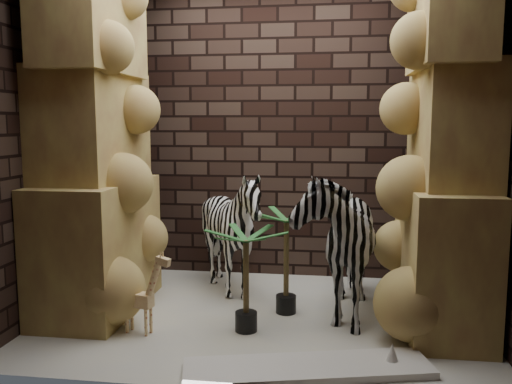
# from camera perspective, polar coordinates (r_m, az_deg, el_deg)

# --- Properties ---
(floor) EXTENTS (3.50, 3.50, 0.00)m
(floor) POSITION_cam_1_polar(r_m,az_deg,el_deg) (4.52, 0.52, -13.16)
(floor) COLOR beige
(floor) RESTS_ON ground
(wall_back) EXTENTS (3.50, 0.00, 3.50)m
(wall_back) POSITION_cam_1_polar(r_m,az_deg,el_deg) (5.47, 2.27, 6.49)
(wall_back) COLOR black
(wall_back) RESTS_ON ground
(wall_front) EXTENTS (3.50, 0.00, 3.50)m
(wall_front) POSITION_cam_1_polar(r_m,az_deg,el_deg) (3.00, -2.60, 5.74)
(wall_front) COLOR black
(wall_front) RESTS_ON ground
(wall_left) EXTENTS (0.00, 3.00, 3.00)m
(wall_left) POSITION_cam_1_polar(r_m,az_deg,el_deg) (4.79, -20.83, 5.89)
(wall_left) COLOR black
(wall_left) RESTS_ON ground
(wall_right) EXTENTS (0.00, 3.00, 3.00)m
(wall_right) POSITION_cam_1_polar(r_m,az_deg,el_deg) (4.36, 24.10, 5.63)
(wall_right) COLOR black
(wall_right) RESTS_ON ground
(rock_pillar_left) EXTENTS (0.68, 1.30, 3.00)m
(rock_pillar_left) POSITION_cam_1_polar(r_m,az_deg,el_deg) (4.63, -17.01, 6.01)
(rock_pillar_left) COLOR tan
(rock_pillar_left) RESTS_ON floor
(rock_pillar_right) EXTENTS (0.58, 1.25, 3.00)m
(rock_pillar_right) POSITION_cam_1_polar(r_m,az_deg,el_deg) (4.28, 19.84, 5.81)
(rock_pillar_right) COLOR tan
(rock_pillar_right) RESTS_ON floor
(zebra_right) EXTENTS (0.68, 1.23, 1.44)m
(zebra_right) POSITION_cam_1_polar(r_m,az_deg,el_deg) (4.47, 8.51, -3.85)
(zebra_right) COLOR white
(zebra_right) RESTS_ON floor
(zebra_left) EXTENTS (1.17, 1.35, 1.06)m
(zebra_left) POSITION_cam_1_polar(r_m,az_deg,el_deg) (4.93, -2.56, -4.99)
(zebra_left) COLOR white
(zebra_left) RESTS_ON floor
(giraffe_toy) EXTENTS (0.36, 0.19, 0.66)m
(giraffe_toy) POSITION_cam_1_polar(r_m,az_deg,el_deg) (4.18, -12.51, -10.25)
(giraffe_toy) COLOR #EECA89
(giraffe_toy) RESTS_ON floor
(palm_front) EXTENTS (0.36, 0.36, 0.89)m
(palm_front) POSITION_cam_1_polar(r_m,az_deg,el_deg) (4.47, 3.26, -7.42)
(palm_front) COLOR #22581F
(palm_front) RESTS_ON floor
(palm_back) EXTENTS (0.36, 0.36, 0.81)m
(palm_back) POSITION_cam_1_polar(r_m,az_deg,el_deg) (4.09, -1.07, -9.38)
(palm_back) COLOR #22581F
(palm_back) RESTS_ON floor
(surfboard) EXTENTS (1.64, 0.76, 0.05)m
(surfboard) POSITION_cam_1_polar(r_m,az_deg,el_deg) (3.61, 5.56, -18.27)
(surfboard) COLOR silver
(surfboard) RESTS_ON floor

